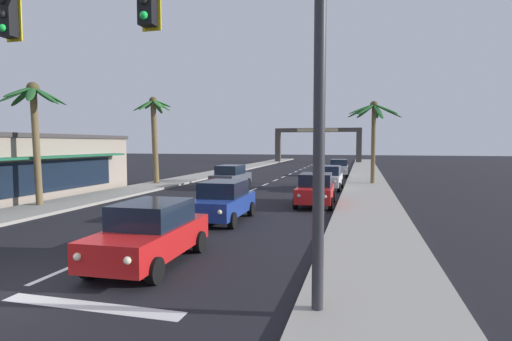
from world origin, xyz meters
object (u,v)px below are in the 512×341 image
(traffic_signal_mast, at_px, (161,40))
(sedan_parked_mid_kerb, at_px, (328,177))
(palm_right_third, at_px, (374,121))
(town_gateway_arch, at_px, (318,140))
(sedan_parked_nearest_kerb, at_px, (339,168))
(sedan_lead_at_stop_bar, at_px, (151,233))
(sedan_oncoming_far, at_px, (231,176))
(palm_left_third, at_px, (154,127))
(sedan_parked_far_kerb, at_px, (316,189))
(palm_left_second, at_px, (34,116))
(sedan_third_in_queue, at_px, (223,201))

(traffic_signal_mast, bearing_deg, sedan_parked_mid_kerb, 85.64)
(traffic_signal_mast, distance_m, palm_right_third, 26.06)
(town_gateway_arch, bearing_deg, sedan_parked_nearest_kerb, -79.70)
(traffic_signal_mast, relative_size, sedan_lead_at_stop_bar, 2.39)
(sedan_oncoming_far, relative_size, palm_left_third, 0.65)
(sedan_parked_mid_kerb, distance_m, town_gateway_arch, 41.18)
(sedan_parked_nearest_kerb, bearing_deg, palm_right_third, -69.35)
(town_gateway_arch, bearing_deg, sedan_parked_mid_kerb, -82.85)
(sedan_oncoming_far, distance_m, town_gateway_arch, 41.88)
(sedan_lead_at_stop_bar, height_order, sedan_parked_far_kerb, same)
(sedan_parked_far_kerb, xyz_separation_m, palm_right_third, (3.18, 11.79, 4.18))
(traffic_signal_mast, height_order, sedan_parked_mid_kerb, traffic_signal_mast)
(sedan_lead_at_stop_bar, bearing_deg, sedan_parked_mid_kerb, 80.57)
(sedan_oncoming_far, distance_m, palm_left_second, 13.50)
(sedan_parked_mid_kerb, bearing_deg, palm_left_third, -179.27)
(sedan_parked_mid_kerb, relative_size, palm_left_second, 0.70)
(sedan_third_in_queue, height_order, sedan_oncoming_far, same)
(traffic_signal_mast, height_order, palm_left_second, traffic_signal_mast)
(palm_left_third, height_order, palm_right_third, palm_left_third)
(sedan_parked_nearest_kerb, distance_m, palm_left_second, 28.12)
(sedan_parked_far_kerb, relative_size, palm_left_second, 0.71)
(sedan_parked_mid_kerb, xyz_separation_m, sedan_parked_far_kerb, (-0.04, -7.73, 0.00))
(sedan_parked_far_kerb, distance_m, town_gateway_arch, 48.84)
(palm_left_second, distance_m, palm_left_third, 11.83)
(palm_right_third, bearing_deg, town_gateway_arch, 102.67)
(sedan_parked_far_kerb, height_order, town_gateway_arch, town_gateway_arch)
(traffic_signal_mast, xyz_separation_m, sedan_parked_mid_kerb, (1.64, 21.55, -4.48))
(sedan_parked_nearest_kerb, height_order, sedan_parked_mid_kerb, same)
(sedan_lead_at_stop_bar, relative_size, sedan_third_in_queue, 1.00)
(palm_right_third, bearing_deg, palm_left_third, -165.76)
(sedan_parked_nearest_kerb, height_order, palm_left_second, palm_left_second)
(sedan_lead_at_stop_bar, height_order, palm_left_third, palm_left_third)
(sedan_third_in_queue, relative_size, palm_right_third, 0.68)
(sedan_third_in_queue, xyz_separation_m, sedan_parked_nearest_kerb, (3.43, 25.21, 0.00))
(palm_left_third, bearing_deg, town_gateway_arch, 78.36)
(palm_right_third, bearing_deg, sedan_parked_far_kerb, -105.09)
(palm_right_third, bearing_deg, traffic_signal_mast, -100.58)
(sedan_oncoming_far, height_order, sedan_parked_nearest_kerb, same)
(sedan_third_in_queue, relative_size, sedan_oncoming_far, 0.99)
(traffic_signal_mast, bearing_deg, palm_right_third, 79.42)
(sedan_oncoming_far, distance_m, sedan_parked_far_kerb, 9.67)
(palm_left_third, distance_m, town_gateway_arch, 41.79)
(sedan_lead_at_stop_bar, distance_m, sedan_third_in_queue, 6.29)
(sedan_parked_mid_kerb, bearing_deg, sedan_parked_nearest_kerb, 89.62)
(sedan_oncoming_far, height_order, palm_right_third, palm_right_third)
(sedan_parked_far_kerb, bearing_deg, town_gateway_arch, 95.97)
(sedan_lead_at_stop_bar, bearing_deg, palm_right_third, 74.81)
(sedan_lead_at_stop_bar, height_order, sedan_parked_nearest_kerb, same)
(palm_left_second, bearing_deg, town_gateway_arch, 80.67)
(sedan_parked_far_kerb, height_order, palm_left_second, palm_left_second)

